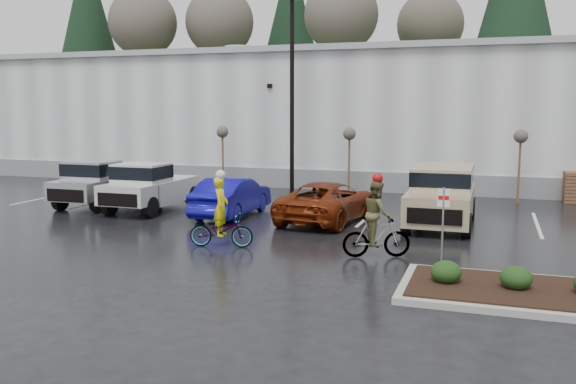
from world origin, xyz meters
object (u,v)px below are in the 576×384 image
(sapling_mid, at_px, (349,137))
(suv_tan, at_px, (441,197))
(car_blue, at_px, (232,197))
(cyclist_olive, at_px, (377,227))
(sapling_east, at_px, (521,140))
(pickup_silver, at_px, (105,182))
(lamppost, at_px, (292,73))
(cyclist_hivis, at_px, (221,223))
(car_red, at_px, (328,201))
(sapling_west, at_px, (222,135))
(pickup_white, at_px, (154,185))
(fire_lane_sign, at_px, (443,220))

(sapling_mid, bearing_deg, suv_tan, -52.70)
(car_blue, relative_size, cyclist_olive, 1.93)
(sapling_east, bearing_deg, suv_tan, -113.87)
(sapling_east, height_order, pickup_silver, sapling_east)
(lamppost, distance_m, car_blue, 7.68)
(sapling_mid, distance_m, car_blue, 7.74)
(pickup_silver, distance_m, cyclist_hivis, 9.79)
(car_blue, distance_m, car_red, 3.73)
(lamppost, height_order, sapling_mid, lamppost)
(lamppost, bearing_deg, car_blue, -94.62)
(pickup_silver, bearing_deg, sapling_mid, 33.51)
(cyclist_hivis, bearing_deg, cyclist_olive, -98.79)
(sapling_east, distance_m, car_red, 9.69)
(sapling_west, relative_size, pickup_white, 0.62)
(cyclist_olive, bearing_deg, car_blue, 32.52)
(sapling_east, bearing_deg, lamppost, -174.29)
(suv_tan, bearing_deg, pickup_white, -179.17)
(car_blue, bearing_deg, fire_lane_sign, 143.39)
(sapling_mid, height_order, suv_tan, sapling_mid)
(fire_lane_sign, height_order, car_red, fire_lane_sign)
(fire_lane_sign, bearing_deg, car_red, 126.55)
(lamppost, relative_size, pickup_white, 1.77)
(sapling_west, height_order, sapling_mid, same)
(lamppost, bearing_deg, sapling_east, 5.71)
(pickup_silver, xyz_separation_m, car_red, (9.93, -0.57, -0.26))
(lamppost, height_order, pickup_white, lamppost)
(fire_lane_sign, xyz_separation_m, cyclist_hivis, (-6.48, 1.08, -0.69))
(sapling_west, xyz_separation_m, sapling_east, (14.00, 0.00, 0.00))
(pickup_white, height_order, car_red, pickup_white)
(lamppost, relative_size, cyclist_olive, 3.90)
(lamppost, height_order, pickup_silver, lamppost)
(car_blue, relative_size, suv_tan, 0.90)
(pickup_silver, bearing_deg, suv_tan, -0.59)
(suv_tan, height_order, cyclist_olive, cyclist_olive)
(cyclist_olive, bearing_deg, sapling_west, 19.22)
(fire_lane_sign, bearing_deg, sapling_mid, 112.49)
(sapling_west, height_order, car_red, sapling_west)
(pickup_silver, distance_m, cyclist_olive, 13.73)
(suv_tan, distance_m, cyclist_olive, 5.44)
(lamppost, bearing_deg, car_red, -60.15)
(fire_lane_sign, bearing_deg, car_blue, 144.35)
(sapling_west, relative_size, fire_lane_sign, 1.45)
(car_blue, xyz_separation_m, cyclist_hivis, (1.79, -4.85, -0.04))
(sapling_west, height_order, sapling_east, same)
(sapling_west, bearing_deg, pickup_silver, -113.83)
(cyclist_hivis, bearing_deg, car_red, -32.36)
(sapling_east, xyz_separation_m, car_red, (-6.75, -6.66, -2.00))
(pickup_white, bearing_deg, fire_lane_sign, -28.22)
(car_red, distance_m, cyclist_olive, 5.54)
(car_red, distance_m, suv_tan, 4.03)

